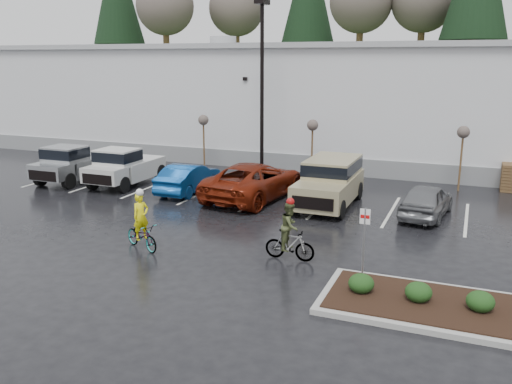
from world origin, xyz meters
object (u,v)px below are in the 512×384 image
at_px(sapling_mid, 313,128).
at_px(pickup_silver, 77,162).
at_px(car_red, 254,181).
at_px(suv_tan, 329,183).
at_px(car_grey, 426,200).
at_px(cyclist_hivis, 142,230).
at_px(cyclist_olive, 290,237).
at_px(pickup_white, 129,165).
at_px(lamppost, 262,71).
at_px(sapling_west, 203,123).
at_px(car_blue, 188,178).
at_px(fire_lane_sign, 364,235).
at_px(sapling_east, 463,136).

distance_m(sapling_mid, pickup_silver, 12.63).
relative_size(car_red, suv_tan, 1.19).
relative_size(suv_tan, car_grey, 1.26).
bearing_deg(cyclist_hivis, sapling_mid, 14.63).
distance_m(car_grey, cyclist_olive, 7.68).
bearing_deg(pickup_white, car_red, -3.20).
relative_size(sapling_mid, cyclist_hivis, 1.51).
bearing_deg(lamppost, pickup_white, -147.85).
distance_m(sapling_west, car_grey, 14.08).
xyz_separation_m(sapling_mid, car_blue, (-4.68, -5.19, -2.02)).
xyz_separation_m(sapling_west, car_grey, (12.91, -5.24, -2.04)).
height_order(sapling_mid, cyclist_hivis, sapling_mid).
bearing_deg(cyclist_olive, fire_lane_sign, -108.07).
distance_m(fire_lane_sign, suv_tan, 8.23).
xyz_separation_m(fire_lane_sign, car_grey, (1.11, 7.56, -0.72)).
height_order(sapling_west, sapling_mid, same).
xyz_separation_m(car_blue, car_grey, (11.09, -0.05, -0.02)).
height_order(car_blue, car_red, car_red).
xyz_separation_m(car_blue, cyclist_hivis, (2.46, -7.73, -0.04)).
bearing_deg(cyclist_olive, sapling_mid, 12.47).
relative_size(car_grey, cyclist_olive, 1.95).
bearing_deg(fire_lane_sign, sapling_west, 132.67).
bearing_deg(car_red, pickup_white, 3.37).
height_order(lamppost, suv_tan, lamppost).
xyz_separation_m(pickup_white, cyclist_hivis, (6.21, -8.19, -0.32)).
xyz_separation_m(sapling_mid, cyclist_hivis, (-2.22, -12.91, -2.06)).
height_order(fire_lane_sign, suv_tan, fire_lane_sign).
bearing_deg(sapling_mid, cyclist_olive, -76.93).
relative_size(pickup_silver, car_blue, 1.21).
bearing_deg(pickup_silver, sapling_west, 45.60).
height_order(lamppost, cyclist_hivis, lamppost).
bearing_deg(pickup_white, sapling_mid, 29.28).
distance_m(fire_lane_sign, cyclist_olive, 2.71).
relative_size(car_blue, cyclist_hivis, 2.03).
xyz_separation_m(lamppost, pickup_white, (-5.93, -3.73, -4.71)).
distance_m(sapling_west, pickup_silver, 7.28).
distance_m(pickup_silver, cyclist_hivis, 12.13).
height_order(car_red, car_grey, car_red).
bearing_deg(cyclist_olive, sapling_east, -22.02).
height_order(fire_lane_sign, car_red, fire_lane_sign).
bearing_deg(fire_lane_sign, car_red, 130.52).
height_order(sapling_west, suv_tan, sapling_west).
relative_size(sapling_mid, cyclist_olive, 1.55).
xyz_separation_m(sapling_mid, car_red, (-1.26, -5.13, -1.88)).
bearing_deg(car_red, pickup_silver, 6.12).
height_order(sapling_west, pickup_silver, sapling_west).
distance_m(car_blue, car_red, 3.42).
height_order(pickup_silver, suv_tan, suv_tan).
relative_size(fire_lane_sign, cyclist_hivis, 1.04).
relative_size(lamppost, car_red, 1.51).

